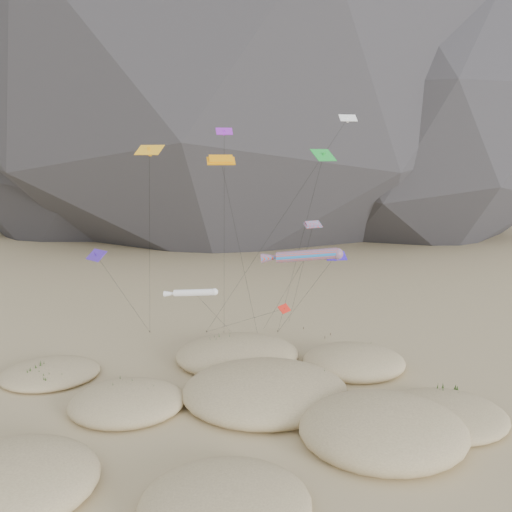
{
  "coord_description": "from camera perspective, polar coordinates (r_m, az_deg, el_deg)",
  "views": [
    {
      "loc": [
        -3.03,
        -38.15,
        22.96
      ],
      "look_at": [
        1.34,
        12.0,
        12.68
      ],
      "focal_mm": 35.0,
      "sensor_mm": 36.0,
      "label": 1
    }
  ],
  "objects": [
    {
      "name": "dunes",
      "position": [
        47.16,
        -0.53,
        -16.59
      ],
      "size": [
        47.97,
        35.2,
        3.95
      ],
      "color": "#CCB789",
      "rests_on": "ground"
    },
    {
      "name": "orange_parafoil",
      "position": [
        51.32,
        -3.98,
        10.66
      ],
      "size": [
        6.09,
        10.9,
        22.93
      ],
      "color": "orange",
      "rests_on": "ground"
    },
    {
      "name": "multi_parafoil",
      "position": [
        55.37,
        6.48,
        3.41
      ],
      "size": [
        2.16,
        12.99,
        15.8
      ],
      "color": "red",
      "rests_on": "ground"
    },
    {
      "name": "dune_grass",
      "position": [
        47.29,
        -2.84,
        -16.4
      ],
      "size": [
        43.14,
        28.26,
        1.47
      ],
      "color": "black",
      "rests_on": "ground"
    },
    {
      "name": "rainbow_tube_kite",
      "position": [
        46.85,
        5.47,
        0.04
      ],
      "size": [
        7.63,
        19.15,
        14.52
      ],
      "color": "#F8391A",
      "rests_on": "ground"
    },
    {
      "name": "white_tube_kite",
      "position": [
        51.4,
        -7.32,
        -4.19
      ],
      "size": [
        7.39,
        13.82,
        9.68
      ],
      "color": "white",
      "rests_on": "ground"
    },
    {
      "name": "ground",
      "position": [
        44.63,
        -0.4,
        -19.42
      ],
      "size": [
        500.0,
        500.0,
        0.0
      ],
      "primitive_type": "plane",
      "color": "#CCB789",
      "rests_on": "ground"
    },
    {
      "name": "delta_kites",
      "position": [
        50.58,
        -2.04,
        6.92
      ],
      "size": [
        27.47,
        17.77,
        26.84
      ],
      "color": "#411EAF",
      "rests_on": "ground"
    },
    {
      "name": "kite_stakes",
      "position": [
        65.69,
        -0.12,
        -8.77
      ],
      "size": [
        23.48,
        4.16,
        0.3
      ],
      "color": "#3F2D1E",
      "rests_on": "ground"
    }
  ]
}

